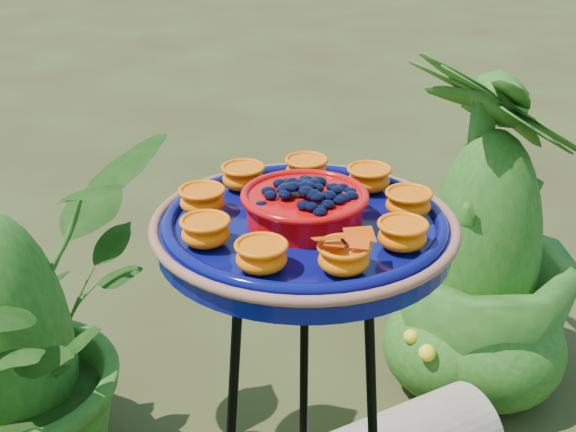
% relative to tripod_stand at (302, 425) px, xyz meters
% --- Properties ---
extents(tripod_stand, '(0.36, 0.36, 0.81)m').
position_rel_tripod_stand_xyz_m(tripod_stand, '(0.00, 0.00, 0.00)').
color(tripod_stand, black).
rests_on(tripod_stand, ground).
extents(feeder_dish, '(0.50, 0.50, 0.10)m').
position_rel_tripod_stand_xyz_m(feeder_dish, '(0.00, -0.00, 0.36)').
color(feeder_dish, '#070A56').
rests_on(feeder_dish, tripod_stand).
extents(shrub_back_left, '(0.87, 0.91, 0.79)m').
position_rel_tripod_stand_xyz_m(shrub_back_left, '(-0.52, 0.50, -0.10)').
color(shrub_back_left, '#1D4B14').
rests_on(shrub_back_left, ground).
extents(shrub_back_right, '(0.64, 0.64, 0.90)m').
position_rel_tripod_stand_xyz_m(shrub_back_right, '(0.63, 0.69, -0.05)').
color(shrub_back_right, '#1D4B14').
rests_on(shrub_back_right, ground).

